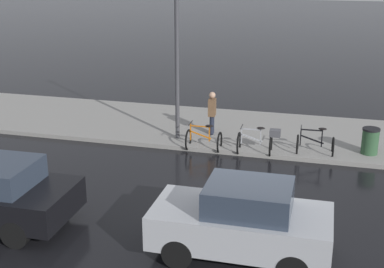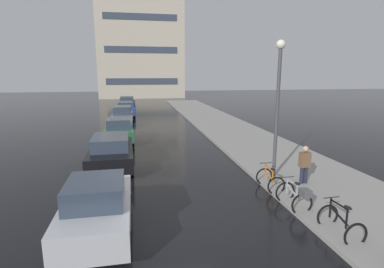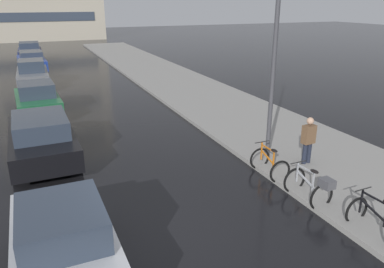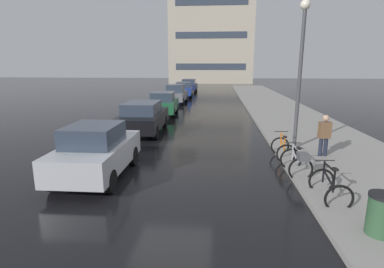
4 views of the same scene
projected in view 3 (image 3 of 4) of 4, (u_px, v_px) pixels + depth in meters
The scene contains 13 objects.
ground_plane at pixel (176, 244), 8.06m from camera, with size 140.00×140.00×0.00m, color black.
sidewalk_kerb at pixel (216, 103), 18.92m from camera, with size 4.80×60.00×0.14m, color gray.
bicycle_nearest at pixel (376, 221), 8.22m from camera, with size 0.73×1.17×0.97m.
bicycle_second at pixel (312, 186), 9.53m from camera, with size 0.77×1.35×0.96m.
bicycle_third at pixel (269, 164), 11.10m from camera, with size 0.70×1.11×0.94m.
car_silver at pixel (64, 245), 6.72m from camera, with size 1.79×3.72×1.64m.
car_black at pixel (42, 138), 11.98m from camera, with size 2.02×4.43×1.57m.
car_green at pixel (37, 100), 16.69m from camera, with size 1.94×3.89×1.58m.
car_grey at pixel (33, 74), 22.29m from camera, with size 1.76×4.17×1.68m.
car_blue at pixel (32, 61), 27.06m from camera, with size 2.00×4.46×1.56m.
car_navy at pixel (30, 51), 32.39m from camera, with size 1.94×3.86×1.60m.
pedestrian at pixel (308, 140), 11.50m from camera, with size 0.42×0.28×1.63m.
streetlamp at pixel (275, 51), 11.23m from camera, with size 0.36×0.36×5.62m.
Camera 3 is at (-2.37, -6.37, 4.95)m, focal length 35.00 mm.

